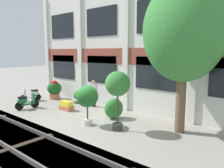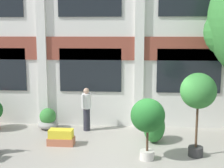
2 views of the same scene
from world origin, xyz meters
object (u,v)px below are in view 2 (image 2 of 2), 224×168
Objects in this scene: potted_plant_square_trough at (61,137)px; topiary_hedge at (154,127)px; resident_by_doorway at (87,108)px; potted_plant_wide_bowl at (48,120)px; potted_plant_terracotta_small at (148,117)px; potted_plant_low_pan at (198,94)px.

topiary_hedge reaches higher than potted_plant_square_trough.
resident_by_doorway reaches higher than topiary_hedge.
resident_by_doorway is at bearing -3.54° from potted_plant_wide_bowl.
topiary_hedge is (0.30, 1.53, -0.77)m from potted_plant_terracotta_small.
potted_plant_terracotta_small is at bearing -35.92° from potted_plant_wide_bowl.
potted_plant_terracotta_small is at bearing -19.73° from potted_plant_square_trough.
potted_plant_square_trough is at bearing -170.45° from topiary_hedge.
potted_plant_terracotta_small reaches higher than resident_by_doorway.
potted_plant_low_pan is at bearing -8.68° from potted_plant_square_trough.
topiary_hedge is at bearing -16.21° from potted_plant_wide_bowl.
potted_plant_low_pan is 5.94m from potted_plant_wide_bowl.
topiary_hedge is (2.50, -1.08, -0.37)m from resident_by_doorway.
potted_plant_low_pan is 3.11× the size of potted_plant_wide_bowl.
potted_plant_low_pan is 2.18m from topiary_hedge.
resident_by_doorway is 2.75m from topiary_hedge.
potted_plant_square_trough is (-4.30, 0.66, -1.67)m from potted_plant_low_pan.
topiary_hedge is at bearing 6.30° from resident_by_doorway.
potted_plant_low_pan is at bearing -45.03° from topiary_hedge.
potted_plant_terracotta_small is 1.74m from topiary_hedge.
potted_plant_terracotta_small is (3.74, -2.71, 0.93)m from potted_plant_wide_bowl.
topiary_hedge is (-1.18, 1.18, -1.41)m from potted_plant_low_pan.
potted_plant_wide_bowl is 0.45× the size of potted_plant_terracotta_small.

